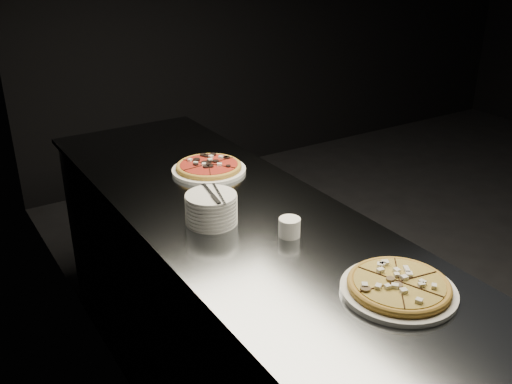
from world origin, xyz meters
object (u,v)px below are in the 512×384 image
plate_stack (211,209)px  pizza_tomato (209,167)px  cutlery (215,195)px  counter (242,317)px  ramekin (289,227)px  pizza_mushroom (399,287)px

plate_stack → pizza_tomato: bearing=63.1°
cutlery → plate_stack: bearing=127.3°
counter → ramekin: bearing=-77.2°
counter → ramekin: ramekin is taller
counter → pizza_mushroom: pizza_mushroom is taller
pizza_tomato → counter: bearing=-102.3°
counter → plate_stack: 0.53m
pizza_mushroom → ramekin: (-0.07, 0.44, 0.01)m
counter → ramekin: (0.05, -0.23, 0.49)m
cutlery → ramekin: cutlery is taller
cutlery → ramekin: size_ratio=2.52×
pizza_tomato → cutlery: cutlery is taller
pizza_tomato → cutlery: size_ratio=1.71×
pizza_tomato → plate_stack: (-0.21, -0.42, 0.03)m
counter → pizza_tomato: size_ratio=7.69×
counter → cutlery: size_ratio=13.12×
pizza_mushroom → plate_stack: 0.71m
pizza_tomato → plate_stack: bearing=-116.9°
pizza_tomato → plate_stack: size_ratio=1.76×
plate_stack → pizza_mushroom: bearing=-70.2°
pizza_tomato → ramekin: (-0.04, -0.65, 0.01)m
counter → pizza_tomato: (0.09, 0.42, 0.48)m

